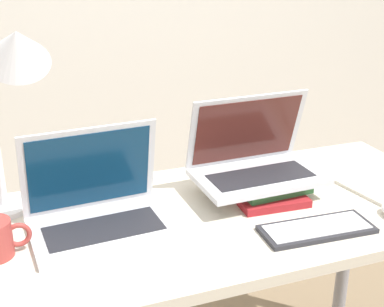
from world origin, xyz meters
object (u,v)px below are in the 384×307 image
Objects in this scene: laptop_left at (98,208)px; book_stack at (263,185)px; desk_lamp at (14,69)px; laptop_on_books at (254,161)px; wireless_keyboard at (317,229)px.

book_stack is at bearing 3.63° from laptop_left.
book_stack is 0.75m from desk_lamp.
book_stack is at bearing -28.13° from laptop_on_books.
desk_lamp is (-0.67, 0.37, 0.38)m from wireless_keyboard.
laptop_left is at bearing 156.75° from wireless_keyboard.
desk_lamp is (-0.62, 0.10, 0.29)m from laptop_on_books.
wireless_keyboard is (0.51, -0.22, -0.04)m from laptop_left.
laptop_on_books reaches higher than book_stack.
laptop_on_books reaches higher than laptop_left.
laptop_on_books is at bearing -9.41° from desk_lamp.
laptop_on_books is 0.68× the size of desk_lamp.
laptop_on_books is 0.69m from desk_lamp.
desk_lamp reaches higher than book_stack.
wireless_keyboard is (0.05, -0.26, -0.09)m from laptop_on_books.
wireless_keyboard is (0.02, -0.25, -0.02)m from book_stack.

